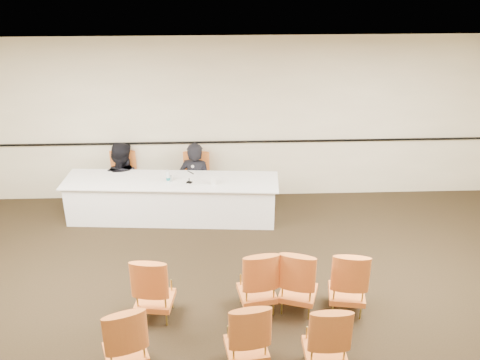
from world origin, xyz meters
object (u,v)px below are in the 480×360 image
at_px(panelist_second, 123,187).
at_px(panelist_second_chair, 122,179).
at_px(panelist_main, 196,185).
at_px(aud_chair_back_left, 124,337).
at_px(water_bottle, 168,176).
at_px(panelist_main_chair, 196,180).
at_px(microphone, 189,176).
at_px(panel_table, 172,199).
at_px(aud_chair_front_right, 299,279).
at_px(aud_chair_back_right, 326,335).
at_px(aud_chair_front_left, 154,286).
at_px(aud_chair_back_mid, 246,333).
at_px(drinking_glass, 170,178).
at_px(aud_chair_front_mid, 257,279).
at_px(coffee_cup, 214,181).
at_px(aud_chair_extra, 348,280).

relative_size(panelist_second, panelist_second_chair, 1.82).
bearing_deg(panelist_main, panelist_second_chair, 10.63).
bearing_deg(aud_chair_back_left, water_bottle, 66.58).
bearing_deg(panelist_main_chair, microphone, -92.52).
xyz_separation_m(panel_table, aud_chair_front_right, (1.85, -2.55, 0.11)).
bearing_deg(aud_chair_back_right, microphone, 115.76).
relative_size(aud_chair_front_left, aud_chair_back_mid, 1.00).
distance_m(drinking_glass, aud_chair_front_left, 2.62).
xyz_separation_m(panelist_second, aud_chair_front_left, (0.92, -3.25, 0.15)).
bearing_deg(aud_chair_front_mid, aud_chair_front_right, -11.66).
xyz_separation_m(water_bottle, coffee_cup, (0.77, -0.13, -0.04)).
bearing_deg(drinking_glass, aud_chair_front_mid, -62.44).
xyz_separation_m(panel_table, aud_chair_front_mid, (1.30, -2.54, 0.11)).
distance_m(aud_chair_back_right, aud_chair_extra, 1.15).
bearing_deg(aud_chair_front_mid, panelist_main, 96.78).
distance_m(panelist_second_chair, aud_chair_back_left, 4.25).
height_order(panelist_main_chair, drinking_glass, panelist_main_chair).
xyz_separation_m(water_bottle, aud_chair_front_right, (1.88, -2.48, -0.37)).
bearing_deg(aud_chair_extra, aud_chair_front_mid, -174.02).
bearing_deg(aud_chair_back_right, panelist_second, 124.94).
xyz_separation_m(drinking_glass, aud_chair_back_right, (2.00, -3.60, -0.31)).
height_order(aud_chair_back_left, aud_chair_back_mid, same).
bearing_deg(panel_table, panelist_main_chair, 56.82).
xyz_separation_m(aud_chair_back_left, aud_chair_back_right, (2.26, -0.06, 0.00)).
bearing_deg(microphone, panelist_second_chair, 173.87).
bearing_deg(microphone, coffee_cup, 13.12).
relative_size(panelist_main, microphone, 6.11).
relative_size(coffee_cup, aud_chair_back_mid, 0.15).
bearing_deg(aud_chair_extra, panelist_main_chair, 132.90).
bearing_deg(water_bottle, aud_chair_front_mid, -61.48).
bearing_deg(aud_chair_front_mid, aud_chair_back_mid, -110.35).
xyz_separation_m(coffee_cup, aud_chair_extra, (1.75, -2.40, -0.33)).
distance_m(aud_chair_back_mid, aud_chair_back_right, 0.89).
bearing_deg(aud_chair_back_left, drinking_glass, 66.15).
height_order(microphone, aud_chair_front_right, microphone).
bearing_deg(aud_chair_front_right, aud_chair_back_left, -136.11).
bearing_deg(aud_chair_front_left, aud_chair_front_right, 9.74).
bearing_deg(microphone, panel_table, -176.84).
relative_size(panelist_main_chair, aud_chair_back_left, 1.00).
xyz_separation_m(aud_chair_front_left, aud_chair_front_right, (1.88, 0.08, 0.00)).
distance_m(panel_table, water_bottle, 0.49).
bearing_deg(aud_chair_front_right, panelist_main, 133.37).
xyz_separation_m(panelist_main_chair, aud_chair_back_mid, (0.71, -4.08, 0.00)).
bearing_deg(drinking_glass, aud_chair_front_left, -90.48).
bearing_deg(drinking_glass, coffee_cup, -13.11).
bearing_deg(drinking_glass, aud_chair_back_left, -94.21).
bearing_deg(coffee_cup, panelist_main, 115.02).
relative_size(aud_chair_back_right, aud_chair_extra, 1.00).
relative_size(panelist_main_chair, aud_chair_front_left, 1.00).
bearing_deg(panel_table, water_bottle, -109.16).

